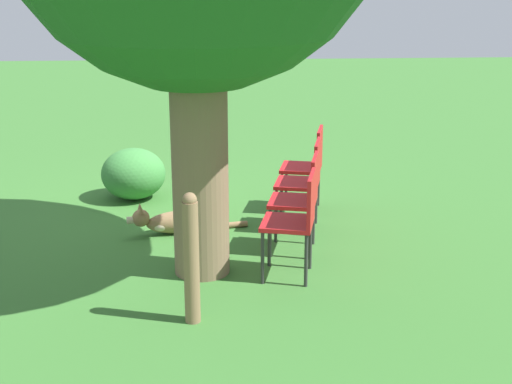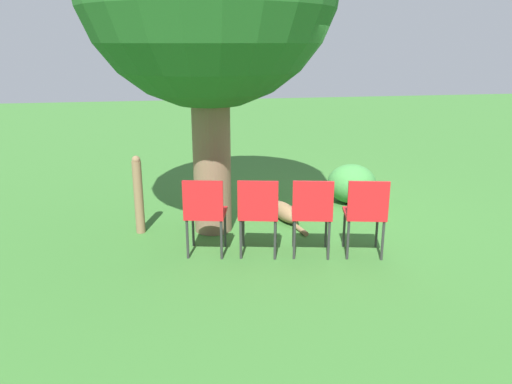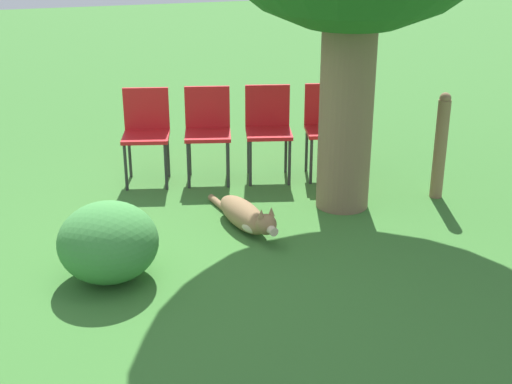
{
  "view_description": "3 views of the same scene",
  "coord_description": "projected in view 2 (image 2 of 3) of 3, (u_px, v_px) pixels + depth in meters",
  "views": [
    {
      "loc": [
        -0.44,
        6.67,
        2.47
      ],
      "look_at": [
        -0.85,
        0.6,
        0.6
      ],
      "focal_mm": 50.0,
      "sensor_mm": 36.0,
      "label": 1
    },
    {
      "loc": [
        -6.42,
        1.48,
        2.33
      ],
      "look_at": [
        -0.92,
        0.5,
        0.65
      ],
      "focal_mm": 35.0,
      "sensor_mm": 36.0,
      "label": 2
    },
    {
      "loc": [
        5.16,
        -1.5,
        2.54
      ],
      "look_at": [
        -0.13,
        0.07,
        0.32
      ],
      "focal_mm": 50.0,
      "sensor_mm": 36.0,
      "label": 3
    }
  ],
  "objects": [
    {
      "name": "red_chair_3",
      "position": [
        205.0,
        210.0,
        5.54
      ],
      "size": [
        0.51,
        0.52,
        0.91
      ],
      "rotation": [
        0.0,
        0.0,
        -0.23
      ],
      "color": "red",
      "rests_on": "ground_plane"
    },
    {
      "name": "red_chair_0",
      "position": [
        366.0,
        211.0,
        5.51
      ],
      "size": [
        0.51,
        0.52,
        0.91
      ],
      "rotation": [
        0.0,
        0.0,
        -0.23
      ],
      "color": "red",
      "rests_on": "ground_plane"
    },
    {
      "name": "fence_post",
      "position": [
        138.0,
        194.0,
        6.23
      ],
      "size": [
        0.12,
        0.12,
        1.0
      ],
      "color": "#846647",
      "rests_on": "ground_plane"
    },
    {
      "name": "ground_plane",
      "position": [
        279.0,
        216.0,
        6.97
      ],
      "size": [
        30.0,
        30.0,
        0.0
      ],
      "primitive_type": "plane",
      "color": "#38702D"
    },
    {
      "name": "low_shrub",
      "position": [
        352.0,
        184.0,
        7.49
      ],
      "size": [
        0.73,
        0.73,
        0.58
      ],
      "color": "#3D843D",
      "rests_on": "ground_plane"
    },
    {
      "name": "red_chair_2",
      "position": [
        258.0,
        210.0,
        5.53
      ],
      "size": [
        0.51,
        0.52,
        0.91
      ],
      "rotation": [
        0.0,
        0.0,
        -0.23
      ],
      "color": "red",
      "rests_on": "ground_plane"
    },
    {
      "name": "red_chair_1",
      "position": [
        312.0,
        211.0,
        5.52
      ],
      "size": [
        0.51,
        0.52,
        0.91
      ],
      "rotation": [
        0.0,
        0.0,
        -0.23
      ],
      "color": "red",
      "rests_on": "ground_plane"
    },
    {
      "name": "dog",
      "position": [
        283.0,
        210.0,
        6.84
      ],
      "size": [
        1.2,
        0.38,
        0.33
      ],
      "rotation": [
        0.0,
        0.0,
        0.2
      ],
      "color": "olive",
      "rests_on": "ground_plane"
    }
  ]
}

